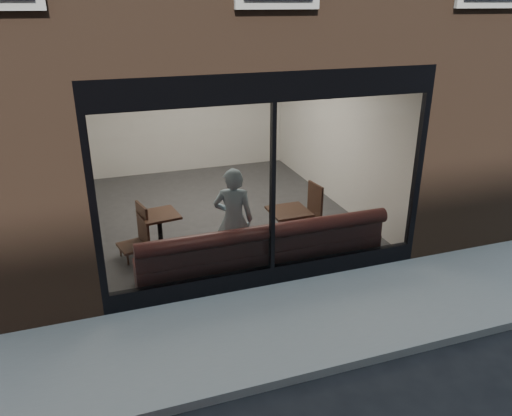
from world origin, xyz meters
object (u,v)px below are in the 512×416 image
object	(u,v)px
person	(233,220)
cafe_chair_left	(134,246)
banquette	(263,259)
cafe_table_right	(289,211)
cafe_table_left	(159,215)
cafe_chair_right	(306,221)

from	to	relation	value
person	cafe_chair_left	bearing A→B (deg)	-9.70
cafe_chair_left	banquette	bearing A→B (deg)	136.25
person	cafe_chair_left	distance (m)	1.83
cafe_table_right	cafe_chair_left	world-z (taller)	cafe_table_right
cafe_table_right	cafe_chair_left	size ratio (longest dim) A/B	1.37
person	cafe_table_left	bearing A→B (deg)	-19.62
banquette	cafe_chair_right	xyz separation A→B (m)	(1.25, 1.10, 0.01)
cafe_table_right	cafe_chair_right	distance (m)	0.94
banquette	cafe_chair_left	xyz separation A→B (m)	(-1.90, 1.11, 0.01)
person	cafe_table_left	xyz separation A→B (m)	(-1.05, 0.86, -0.12)
cafe_chair_left	cafe_table_right	bearing A→B (deg)	154.27
cafe_chair_right	cafe_chair_left	bearing A→B (deg)	-7.71
cafe_table_left	cafe_chair_left	bearing A→B (deg)	-178.63
cafe_table_right	cafe_chair_right	world-z (taller)	cafe_table_right
person	cafe_table_left	distance (m)	1.36
person	cafe_table_right	distance (m)	1.11
banquette	cafe_chair_right	size ratio (longest dim) A/B	8.67
banquette	cafe_chair_right	world-z (taller)	banquette
cafe_table_left	cafe_chair_left	xyz separation A→B (m)	(-0.46, -0.01, -0.50)
person	cafe_table_left	size ratio (longest dim) A/B	2.77
cafe_chair_left	cafe_chair_right	bearing A→B (deg)	166.37
cafe_table_left	cafe_chair_left	size ratio (longest dim) A/B	1.31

